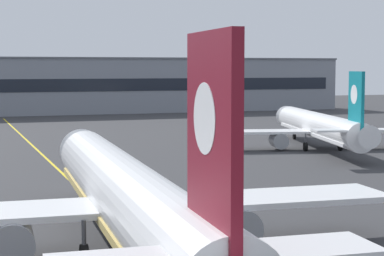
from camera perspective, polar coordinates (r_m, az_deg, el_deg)
taxiway_centreline at (r=56.95m, az=-8.71°, el=-5.59°), size 0.78×180.00×0.01m
airliner_foreground at (r=38.32m, az=-5.44°, el=-5.64°), size 32.23×41.52×11.65m
airliner_background at (r=89.12m, az=10.52°, el=0.09°), size 27.79×35.36×10.04m
safety_cone_by_nose_gear at (r=54.78m, az=-9.28°, el=-5.76°), size 0.44×0.44×0.55m
terminal_building at (r=158.33m, az=-11.47°, el=3.47°), size 139.14×12.40×12.76m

